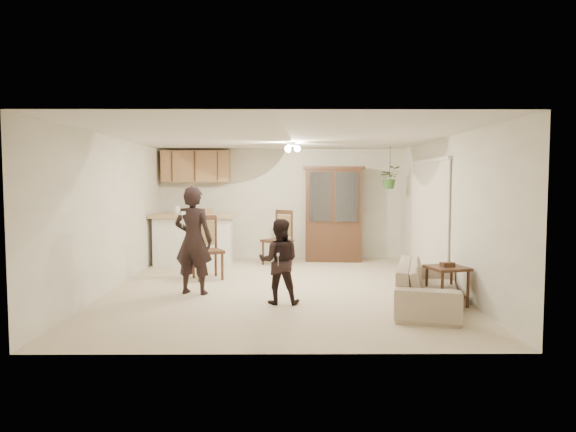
{
  "coord_description": "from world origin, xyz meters",
  "views": [
    {
      "loc": [
        0.09,
        -8.43,
        1.79
      ],
      "look_at": [
        0.14,
        0.4,
        1.18
      ],
      "focal_mm": 32.0,
      "sensor_mm": 36.0,
      "label": 1
    }
  ],
  "objects_px": {
    "child": "(279,257)",
    "china_hutch": "(334,214)",
    "sofa": "(428,281)",
    "chair_hutch_right": "(335,248)",
    "chair_hutch_left": "(277,249)",
    "side_table": "(447,285)",
    "chair_bar": "(208,261)",
    "adult": "(193,237)"
  },
  "relations": [
    {
      "from": "china_hutch",
      "to": "side_table",
      "type": "bearing_deg",
      "value": -68.06
    },
    {
      "from": "sofa",
      "to": "adult",
      "type": "bearing_deg",
      "value": 92.07
    },
    {
      "from": "child",
      "to": "side_table",
      "type": "height_order",
      "value": "child"
    },
    {
      "from": "child",
      "to": "chair_hutch_left",
      "type": "relative_size",
      "value": 1.17
    },
    {
      "from": "china_hutch",
      "to": "side_table",
      "type": "height_order",
      "value": "china_hutch"
    },
    {
      "from": "side_table",
      "to": "chair_hutch_left",
      "type": "distance_m",
      "value": 4.36
    },
    {
      "from": "sofa",
      "to": "chair_bar",
      "type": "bearing_deg",
      "value": 74.75
    },
    {
      "from": "adult",
      "to": "chair_hutch_right",
      "type": "distance_m",
      "value": 4.3
    },
    {
      "from": "child",
      "to": "china_hutch",
      "type": "distance_m",
      "value": 4.15
    },
    {
      "from": "side_table",
      "to": "chair_bar",
      "type": "distance_m",
      "value": 4.22
    },
    {
      "from": "side_table",
      "to": "chair_bar",
      "type": "relative_size",
      "value": 0.55
    },
    {
      "from": "china_hutch",
      "to": "side_table",
      "type": "xyz_separation_m",
      "value": [
        1.24,
        -4.1,
        -0.74
      ]
    },
    {
      "from": "sofa",
      "to": "chair_hutch_right",
      "type": "height_order",
      "value": "chair_hutch_right"
    },
    {
      "from": "adult",
      "to": "child",
      "type": "xyz_separation_m",
      "value": [
        1.36,
        -0.64,
        -0.22
      ]
    },
    {
      "from": "china_hutch",
      "to": "chair_hutch_right",
      "type": "relative_size",
      "value": 2.16
    },
    {
      "from": "china_hutch",
      "to": "chair_bar",
      "type": "bearing_deg",
      "value": -134.49
    },
    {
      "from": "sofa",
      "to": "adult",
      "type": "height_order",
      "value": "adult"
    },
    {
      "from": "child",
      "to": "chair_hutch_left",
      "type": "height_order",
      "value": "child"
    },
    {
      "from": "adult",
      "to": "sofa",
      "type": "bearing_deg",
      "value": -179.87
    },
    {
      "from": "sofa",
      "to": "chair_hutch_left",
      "type": "xyz_separation_m",
      "value": [
        -2.2,
        3.63,
        -0.04
      ]
    },
    {
      "from": "china_hutch",
      "to": "child",
      "type": "bearing_deg",
      "value": -101.25
    },
    {
      "from": "child",
      "to": "side_table",
      "type": "bearing_deg",
      "value": 179.25
    },
    {
      "from": "chair_hutch_right",
      "to": "chair_hutch_left",
      "type": "bearing_deg",
      "value": 28.15
    },
    {
      "from": "adult",
      "to": "chair_hutch_left",
      "type": "bearing_deg",
      "value": -100.86
    },
    {
      "from": "side_table",
      "to": "chair_bar",
      "type": "height_order",
      "value": "chair_bar"
    },
    {
      "from": "child",
      "to": "chair_bar",
      "type": "xyz_separation_m",
      "value": [
        -1.32,
        1.86,
        -0.35
      ]
    },
    {
      "from": "side_table",
      "to": "chair_hutch_left",
      "type": "relative_size",
      "value": 0.54
    },
    {
      "from": "adult",
      "to": "china_hutch",
      "type": "xyz_separation_m",
      "value": [
        2.52,
        3.33,
        0.13
      ]
    },
    {
      "from": "chair_hutch_right",
      "to": "sofa",
      "type": "bearing_deg",
      "value": 105.25
    },
    {
      "from": "sofa",
      "to": "china_hutch",
      "type": "distance_m",
      "value": 4.31
    },
    {
      "from": "sofa",
      "to": "chair_hutch_right",
      "type": "bearing_deg",
      "value": 27.66
    },
    {
      "from": "chair_hutch_left",
      "to": "chair_hutch_right",
      "type": "height_order",
      "value": "chair_hutch_left"
    },
    {
      "from": "side_table",
      "to": "chair_hutch_right",
      "type": "bearing_deg",
      "value": 106.06
    },
    {
      "from": "sofa",
      "to": "child",
      "type": "distance_m",
      "value": 2.15
    },
    {
      "from": "child",
      "to": "china_hutch",
      "type": "bearing_deg",
      "value": -104.06
    },
    {
      "from": "child",
      "to": "china_hutch",
      "type": "height_order",
      "value": "china_hutch"
    },
    {
      "from": "child",
      "to": "chair_hutch_right",
      "type": "bearing_deg",
      "value": -104.27
    },
    {
      "from": "chair_bar",
      "to": "chair_hutch_left",
      "type": "bearing_deg",
      "value": 28.3
    },
    {
      "from": "adult",
      "to": "chair_bar",
      "type": "height_order",
      "value": "adult"
    },
    {
      "from": "china_hutch",
      "to": "chair_hutch_right",
      "type": "height_order",
      "value": "china_hutch"
    },
    {
      "from": "chair_hutch_right",
      "to": "chair_bar",
      "type": "bearing_deg",
      "value": 44.09
    },
    {
      "from": "child",
      "to": "chair_hutch_right",
      "type": "distance_m",
      "value": 4.24
    }
  ]
}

